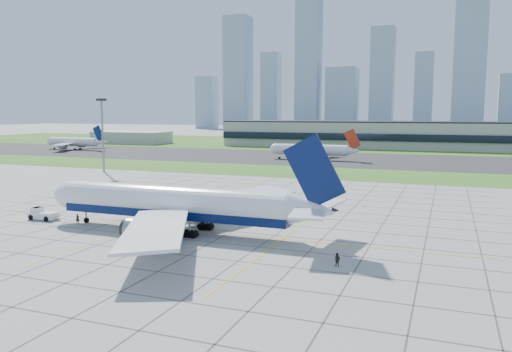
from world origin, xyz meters
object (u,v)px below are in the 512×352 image
at_px(crew_near, 78,219).
at_px(light_mast, 102,126).
at_px(crew_far, 337,260).
at_px(distant_jet_0, 74,142).
at_px(pushback_tug, 42,214).
at_px(airliner, 176,204).
at_px(distant_jet_1, 312,150).

bearing_deg(crew_near, light_mast, 63.97).
relative_size(crew_near, crew_far, 1.02).
xyz_separation_m(light_mast, distant_jet_0, (-84.25, 82.11, -11.70)).
bearing_deg(pushback_tug, light_mast, 119.26).
bearing_deg(airliner, crew_near, -176.61).
height_order(airliner, crew_near, airliner).
bearing_deg(distant_jet_0, distant_jet_1, -4.63).
distance_m(pushback_tug, crew_far, 60.63).
relative_size(airliner, pushback_tug, 6.78).
relative_size(pushback_tug, crew_near, 4.35).
bearing_deg(pushback_tug, crew_near, -4.45).
distance_m(pushback_tug, crew_near, 9.16).
height_order(pushback_tug, distant_jet_1, distant_jet_1).
xyz_separation_m(airliner, distant_jet_0, (-153.19, 150.68, -0.31)).
bearing_deg(crew_far, distant_jet_0, 160.17).
relative_size(crew_near, distant_jet_0, 0.04).
distance_m(airliner, pushback_tug, 29.68).
relative_size(light_mast, crew_far, 13.67).
relative_size(crew_far, distant_jet_1, 0.04).
distance_m(light_mast, crew_far, 127.53).
bearing_deg(airliner, pushback_tug, -179.04).
bearing_deg(distant_jet_1, airliner, -84.95).
bearing_deg(crew_near, pushback_tug, 115.12).
height_order(crew_far, distant_jet_1, distant_jet_1).
xyz_separation_m(airliner, pushback_tug, (-29.43, -0.71, -3.77)).
relative_size(airliner, distant_jet_0, 1.32).
relative_size(airliner, crew_near, 29.50).
relative_size(light_mast, pushback_tug, 3.07).
xyz_separation_m(pushback_tug, crew_near, (9.14, -0.64, -0.07)).
bearing_deg(distant_jet_0, light_mast, -44.26).
distance_m(airliner, crew_far, 32.28).
xyz_separation_m(light_mast, distant_jet_1, (56.65, 70.71, -11.70)).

